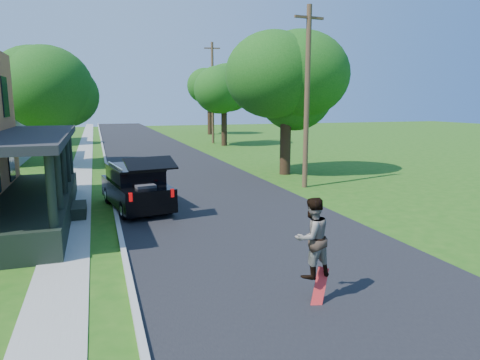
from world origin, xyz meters
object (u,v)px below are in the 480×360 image
object	(u,v)px
tree_right_near	(286,73)
black_suv	(136,187)
utility_pole_near	(307,96)
skateboarder	(312,238)

from	to	relation	value
tree_right_near	black_suv	bearing A→B (deg)	-147.56
black_suv	tree_right_near	world-z (taller)	tree_right_near
tree_right_near	utility_pole_near	distance (m)	4.26
black_suv	skateboarder	bearing A→B (deg)	-83.10
skateboarder	utility_pole_near	size ratio (longest dim) A/B	0.20
black_suv	utility_pole_near	world-z (taller)	utility_pole_near
utility_pole_near	black_suv	bearing A→B (deg)	-172.74
black_suv	tree_right_near	size ratio (longest dim) A/B	0.58
black_suv	tree_right_near	bearing A→B (deg)	23.32
tree_right_near	utility_pole_near	xyz separation A→B (m)	(-0.66, -3.98, -1.38)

